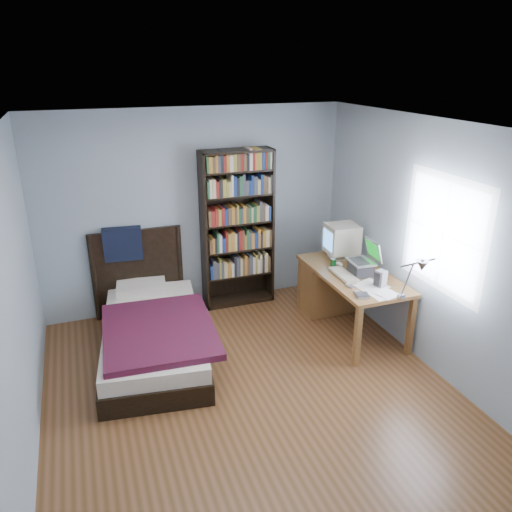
% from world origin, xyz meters
% --- Properties ---
extents(room, '(4.20, 4.24, 2.50)m').
position_xyz_m(room, '(0.03, -0.00, 1.25)').
color(room, '#573719').
rests_on(room, ground).
extents(desk, '(0.75, 1.49, 0.73)m').
position_xyz_m(desk, '(1.51, 1.18, 0.41)').
color(desk, brown).
rests_on(desk, floor).
extents(crt_monitor, '(0.40, 0.36, 0.43)m').
position_xyz_m(crt_monitor, '(1.59, 1.24, 0.97)').
color(crt_monitor, beige).
rests_on(crt_monitor, desk).
extents(laptop, '(0.33, 0.34, 0.39)m').
position_xyz_m(laptop, '(1.57, 0.71, 0.84)').
color(laptop, '#2D2D30').
rests_on(laptop, desk).
extents(desk_lamp, '(0.23, 0.50, 0.60)m').
position_xyz_m(desk_lamp, '(1.52, -0.31, 1.21)').
color(desk_lamp, '#99999E').
rests_on(desk_lamp, desk).
extents(keyboard, '(0.18, 0.44, 0.04)m').
position_xyz_m(keyboard, '(1.36, 0.73, 0.75)').
color(keyboard, beige).
rests_on(keyboard, desk).
extents(speaker, '(0.12, 0.12, 0.19)m').
position_xyz_m(speaker, '(1.58, 0.34, 0.82)').
color(speaker, gray).
rests_on(speaker, desk).
extents(soda_can, '(0.06, 0.06, 0.11)m').
position_xyz_m(soda_can, '(1.36, 0.98, 0.79)').
color(soda_can, '#083D0E').
rests_on(soda_can, desk).
extents(mouse, '(0.06, 0.11, 0.04)m').
position_xyz_m(mouse, '(1.46, 1.03, 0.75)').
color(mouse, silver).
rests_on(mouse, desk).
extents(phone_silver, '(0.08, 0.11, 0.02)m').
position_xyz_m(phone_silver, '(1.27, 0.45, 0.74)').
color(phone_silver, silver).
rests_on(phone_silver, desk).
extents(phone_grey, '(0.05, 0.10, 0.02)m').
position_xyz_m(phone_grey, '(1.26, 0.27, 0.74)').
color(phone_grey, gray).
rests_on(phone_grey, desk).
extents(external_drive, '(0.15, 0.15, 0.03)m').
position_xyz_m(external_drive, '(1.27, 0.20, 0.74)').
color(external_drive, gray).
rests_on(external_drive, desk).
extents(bookshelf, '(0.90, 0.30, 2.00)m').
position_xyz_m(bookshelf, '(0.50, 1.94, 1.01)').
color(bookshelf, black).
rests_on(bookshelf, floor).
extents(bed, '(1.31, 2.21, 1.16)m').
position_xyz_m(bed, '(-0.76, 1.13, 0.25)').
color(bed, black).
rests_on(bed, floor).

